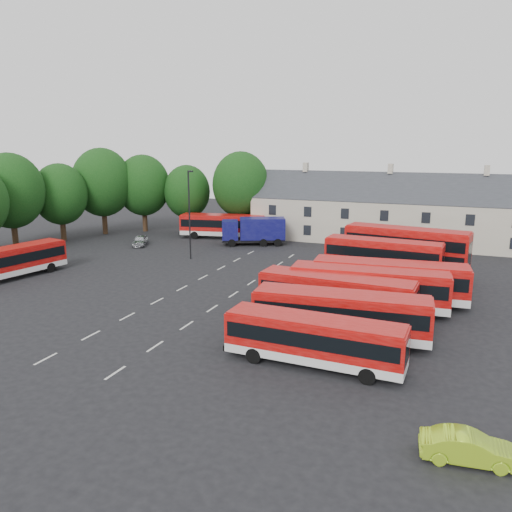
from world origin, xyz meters
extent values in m
plane|color=black|center=(0.00, 0.00, 0.00)|extent=(140.00, 140.00, 0.00)
cube|color=beige|center=(0.00, -14.00, 0.01)|extent=(0.15, 1.80, 0.01)
cube|color=beige|center=(0.00, -10.00, 0.01)|extent=(0.15, 1.80, 0.01)
cube|color=beige|center=(0.00, -6.00, 0.01)|extent=(0.15, 1.80, 0.01)
cube|color=beige|center=(0.00, -2.00, 0.01)|extent=(0.15, 1.80, 0.01)
cube|color=beige|center=(0.00, 2.00, 0.01)|extent=(0.15, 1.80, 0.01)
cube|color=beige|center=(0.00, 6.00, 0.01)|extent=(0.15, 1.80, 0.01)
cube|color=beige|center=(0.00, 10.00, 0.01)|extent=(0.15, 1.80, 0.01)
cube|color=beige|center=(0.00, 14.00, 0.01)|extent=(0.15, 1.80, 0.01)
cube|color=beige|center=(0.00, 18.00, 0.01)|extent=(0.15, 1.80, 0.01)
cube|color=beige|center=(5.00, -14.00, 0.01)|extent=(0.15, 1.80, 0.01)
cube|color=beige|center=(5.00, -10.00, 0.01)|extent=(0.15, 1.80, 0.01)
cube|color=beige|center=(5.00, -6.00, 0.01)|extent=(0.15, 1.80, 0.01)
cube|color=beige|center=(5.00, -2.00, 0.01)|extent=(0.15, 1.80, 0.01)
cube|color=beige|center=(5.00, 2.00, 0.01)|extent=(0.15, 1.80, 0.01)
cube|color=beige|center=(5.00, 6.00, 0.01)|extent=(0.15, 1.80, 0.01)
cube|color=beige|center=(5.00, 10.00, 0.01)|extent=(0.15, 1.80, 0.01)
cube|color=beige|center=(5.00, 14.00, 0.01)|extent=(0.15, 1.80, 0.01)
cube|color=beige|center=(5.00, 18.00, 0.01)|extent=(0.15, 1.80, 0.01)
cylinder|color=black|center=(-28.00, 10.00, 2.10)|extent=(0.70, 0.70, 4.20)
ellipsoid|color=#0F3910|center=(-28.00, 10.00, 6.97)|extent=(7.92, 7.92, 9.11)
cylinder|color=black|center=(-26.00, 16.00, 1.84)|extent=(0.70, 0.70, 3.67)
ellipsoid|color=#0F3910|center=(-26.00, 16.00, 6.10)|extent=(6.93, 6.93, 7.97)
cylinder|color=black|center=(-24.00, 22.00, 2.19)|extent=(0.70, 0.70, 4.38)
ellipsoid|color=#0F3910|center=(-24.00, 22.00, 7.26)|extent=(8.25, 8.25, 9.49)
cylinder|color=black|center=(-20.00, 26.00, 2.01)|extent=(0.70, 0.70, 4.02)
ellipsoid|color=#0F3910|center=(-20.00, 26.00, 6.68)|extent=(7.59, 7.59, 8.73)
cylinder|color=black|center=(-14.00, 28.00, 1.75)|extent=(0.70, 0.70, 3.50)
ellipsoid|color=#0F3910|center=(-14.00, 28.00, 5.81)|extent=(6.60, 6.60, 7.59)
cylinder|color=black|center=(-6.00, 29.00, 2.10)|extent=(0.70, 0.70, 4.20)
ellipsoid|color=#0F3910|center=(-6.00, 29.00, 6.97)|extent=(7.92, 7.92, 9.11)
cube|color=beige|center=(14.00, 30.00, 2.75)|extent=(35.00, 7.00, 5.50)
cube|color=#2D3035|center=(14.00, 30.00, 5.50)|extent=(35.70, 7.13, 7.13)
cube|color=beige|center=(3.00, 30.00, 9.46)|extent=(0.60, 0.90, 1.20)
cube|color=beige|center=(14.00, 30.00, 9.46)|extent=(0.60, 0.90, 1.20)
cube|color=beige|center=(25.00, 30.00, 9.46)|extent=(0.60, 0.90, 1.20)
cube|color=silver|center=(15.01, -9.01, 0.72)|extent=(10.33, 2.67, 0.51)
cube|color=#AA0E0A|center=(15.01, -9.01, 1.89)|extent=(10.33, 2.67, 1.82)
cube|color=black|center=(15.01, -9.01, 1.94)|extent=(9.92, 2.71, 0.89)
cube|color=#AA0E0A|center=(15.01, -9.01, 2.85)|extent=(10.12, 2.57, 0.11)
cylinder|color=black|center=(11.69, -9.95, 0.47)|extent=(0.94, 0.29, 0.93)
cylinder|color=black|center=(18.32, -8.06, 0.47)|extent=(0.94, 0.29, 0.93)
cube|color=silver|center=(15.56, -4.63, 0.79)|extent=(11.41, 3.51, 0.56)
cube|color=#AA0E0A|center=(15.56, -4.63, 2.07)|extent=(11.41, 3.51, 1.99)
cube|color=black|center=(15.56, -4.63, 2.12)|extent=(10.97, 3.53, 0.97)
cube|color=#AA0E0A|center=(15.56, -4.63, 3.12)|extent=(11.18, 3.38, 0.12)
cylinder|color=black|center=(12.08, -6.08, 0.51)|extent=(1.04, 0.37, 1.02)
cylinder|color=black|center=(19.04, -3.17, 0.51)|extent=(1.04, 0.37, 1.02)
cube|color=silver|center=(14.33, -0.56, 0.79)|extent=(11.35, 3.20, 0.56)
cube|color=#AA0E0A|center=(14.33, -0.56, 2.07)|extent=(11.35, 3.20, 1.99)
cube|color=black|center=(14.33, -0.56, 2.12)|extent=(10.91, 3.24, 0.97)
cube|color=#AA0E0A|center=(14.33, -0.56, 3.11)|extent=(11.12, 3.09, 0.12)
cylinder|color=black|center=(10.68, -1.51, 0.51)|extent=(1.04, 0.34, 1.02)
cylinder|color=black|center=(17.98, 0.38, 0.51)|extent=(1.04, 0.34, 1.02)
cube|color=silver|center=(16.24, 1.95, 0.83)|extent=(11.92, 3.62, 0.59)
cube|color=#AA0E0A|center=(16.24, 1.95, 2.16)|extent=(11.92, 3.62, 2.08)
cube|color=black|center=(16.24, 1.95, 2.22)|extent=(11.46, 3.64, 1.01)
cube|color=#AA0E0A|center=(16.24, 1.95, 3.26)|extent=(11.68, 3.49, 0.13)
cylinder|color=black|center=(12.59, 0.44, 0.53)|extent=(1.09, 0.38, 1.07)
cylinder|color=black|center=(19.88, 3.46, 0.53)|extent=(1.09, 0.38, 1.07)
cube|color=silver|center=(17.46, 4.45, 0.84)|extent=(12.15, 3.76, 0.60)
cube|color=#AA0E0A|center=(17.46, 4.45, 2.20)|extent=(12.15, 3.76, 2.12)
cube|color=black|center=(17.46, 4.45, 2.26)|extent=(11.68, 3.78, 1.03)
cube|color=#AA0E0A|center=(17.46, 4.45, 3.31)|extent=(11.90, 3.63, 0.13)
cylinder|color=black|center=(13.76, 2.89, 0.54)|extent=(1.11, 0.40, 1.09)
cylinder|color=black|center=(21.16, 6.01, 0.54)|extent=(1.11, 0.40, 1.09)
cube|color=silver|center=(16.22, 9.59, 0.72)|extent=(10.31, 3.10, 0.51)
cube|color=#AA0E0A|center=(16.22, 9.59, 2.52)|extent=(10.31, 3.10, 3.09)
cube|color=black|center=(16.22, 9.59, 1.92)|extent=(9.91, 3.12, 0.88)
cube|color=#AA0E0A|center=(16.22, 9.59, 4.11)|extent=(10.10, 2.99, 0.11)
cylinder|color=black|center=(12.89, 8.80, 0.46)|extent=(0.94, 0.33, 0.92)
cylinder|color=black|center=(19.54, 10.37, 0.46)|extent=(0.94, 0.33, 0.92)
cube|color=black|center=(16.22, 9.59, 3.12)|extent=(9.91, 3.12, 0.88)
cube|color=silver|center=(17.80, 13.68, 0.81)|extent=(11.71, 4.41, 0.57)
cube|color=#AA0E0A|center=(17.80, 13.68, 2.83)|extent=(11.71, 4.41, 3.48)
cube|color=black|center=(17.80, 13.68, 2.16)|extent=(11.27, 4.39, 0.99)
cube|color=#AA0E0A|center=(17.80, 13.68, 4.63)|extent=(11.47, 4.27, 0.12)
cylinder|color=black|center=(14.00, 13.11, 0.52)|extent=(1.07, 0.45, 1.04)
cylinder|color=black|center=(21.61, 14.25, 0.52)|extent=(1.07, 0.45, 1.04)
cube|color=black|center=(17.80, 13.68, 3.51)|extent=(11.27, 4.39, 0.99)
cube|color=silver|center=(-16.61, -1.06, 0.74)|extent=(4.17, 10.82, 0.53)
cube|color=#AA0E0A|center=(-16.61, -1.06, 1.95)|extent=(4.17, 10.82, 1.87)
cube|color=black|center=(-16.61, -1.06, 1.99)|extent=(4.15, 10.42, 0.91)
cube|color=#AA0E0A|center=(-16.61, -1.06, 2.93)|extent=(4.04, 10.60, 0.12)
cylinder|color=black|center=(-17.11, 2.46, 0.48)|extent=(0.43, 0.99, 0.96)
cube|color=silver|center=(-6.95, 25.04, 0.80)|extent=(11.67, 4.73, 0.57)
cube|color=#AA0E0A|center=(-6.95, 25.04, 2.10)|extent=(11.67, 4.73, 2.02)
cube|color=black|center=(-6.95, 25.04, 2.15)|extent=(11.24, 4.70, 0.98)
cube|color=#AA0E0A|center=(-6.95, 25.04, 3.16)|extent=(11.43, 4.58, 0.12)
cylinder|color=black|center=(-10.31, 23.19, 0.52)|extent=(1.07, 0.48, 1.04)
cylinder|color=black|center=(-3.60, 26.89, 0.52)|extent=(1.07, 0.48, 1.04)
cube|color=black|center=(-1.44, 22.37, 0.64)|extent=(7.98, 5.19, 0.29)
cube|color=#0E0D51|center=(-4.10, 21.14, 1.96)|extent=(2.81, 3.04, 2.35)
cube|color=black|center=(-4.94, 20.74, 2.31)|extent=(0.97, 1.93, 1.17)
cube|color=#0E0D51|center=(-0.42, 22.85, 2.10)|extent=(6.09, 4.57, 2.64)
cylinder|color=black|center=(-3.46, 20.22, 0.49)|extent=(1.00, 0.66, 0.98)
cylinder|color=black|center=(0.79, 24.63, 0.49)|extent=(1.00, 0.66, 0.98)
imported|color=#B1B3B9|center=(-14.47, 16.70, 0.64)|extent=(2.87, 4.04, 1.28)
imported|color=#A7D721|center=(23.13, -15.32, 0.62)|extent=(3.91, 1.76, 1.25)
cylinder|color=black|center=(-4.97, 12.51, 4.81)|extent=(0.17, 0.17, 9.62)
cube|color=black|center=(-4.68, 12.48, 9.62)|extent=(0.60, 0.30, 0.17)
camera|label=1|loc=(21.81, -34.91, 12.44)|focal=35.00mm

